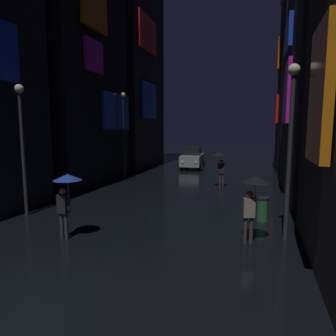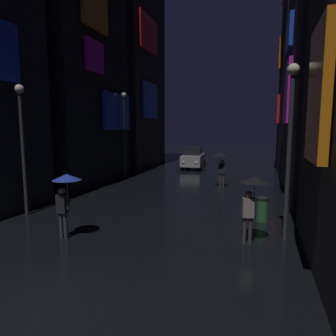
{
  "view_description": "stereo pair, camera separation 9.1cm",
  "coord_description": "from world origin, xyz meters",
  "px_view_note": "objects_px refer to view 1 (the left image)",
  "views": [
    {
      "loc": [
        4.1,
        -4.38,
        3.56
      ],
      "look_at": [
        0.0,
        9.01,
        1.69
      ],
      "focal_mm": 32.0,
      "sensor_mm": 36.0,
      "label": 1
    },
    {
      "loc": [
        4.19,
        -4.35,
        3.56
      ],
      "look_at": [
        0.0,
        9.01,
        1.69
      ],
      "focal_mm": 32.0,
      "sensor_mm": 36.0,
      "label": 2
    }
  ],
  "objects_px": {
    "pedestrian_far_right_black": "(220,160)",
    "pedestrian_near_crossing_black": "(253,191)",
    "pedestrian_midstreet_left_blue": "(66,188)",
    "streetlamp_right_near": "(291,132)",
    "streetlamp_left_near": "(22,134)",
    "trash_bin": "(262,209)",
    "car_distant": "(192,158)",
    "streetlamp_left_far": "(123,126)"
  },
  "relations": [
    {
      "from": "pedestrian_far_right_black",
      "to": "streetlamp_right_near",
      "type": "relative_size",
      "value": 0.39
    },
    {
      "from": "pedestrian_near_crossing_black",
      "to": "streetlamp_right_near",
      "type": "xyz_separation_m",
      "value": [
        1.03,
        0.64,
        1.76
      ]
    },
    {
      "from": "pedestrian_midstreet_left_blue",
      "to": "streetlamp_right_near",
      "type": "bearing_deg",
      "value": 16.29
    },
    {
      "from": "trash_bin",
      "to": "streetlamp_left_near",
      "type": "bearing_deg",
      "value": -167.91
    },
    {
      "from": "pedestrian_midstreet_left_blue",
      "to": "streetlamp_right_near",
      "type": "relative_size",
      "value": 0.39
    },
    {
      "from": "pedestrian_far_right_black",
      "to": "car_distant",
      "type": "distance_m",
      "value": 8.87
    },
    {
      "from": "streetlamp_left_far",
      "to": "pedestrian_midstreet_left_blue",
      "type": "bearing_deg",
      "value": -73.71
    },
    {
      "from": "pedestrian_midstreet_left_blue",
      "to": "streetlamp_left_far",
      "type": "xyz_separation_m",
      "value": [
        -3.26,
        11.16,
        2.04
      ]
    },
    {
      "from": "streetlamp_right_near",
      "to": "streetlamp_left_far",
      "type": "distance_m",
      "value": 13.58
    },
    {
      "from": "pedestrian_far_right_black",
      "to": "streetlamp_left_near",
      "type": "height_order",
      "value": "streetlamp_left_near"
    },
    {
      "from": "streetlamp_right_near",
      "to": "streetlamp_left_near",
      "type": "bearing_deg",
      "value": -178.98
    },
    {
      "from": "pedestrian_midstreet_left_blue",
      "to": "pedestrian_near_crossing_black",
      "type": "xyz_separation_m",
      "value": [
        5.71,
        1.33,
        0.0
      ]
    },
    {
      "from": "pedestrian_midstreet_left_blue",
      "to": "pedestrian_near_crossing_black",
      "type": "distance_m",
      "value": 5.87
    },
    {
      "from": "trash_bin",
      "to": "pedestrian_midstreet_left_blue",
      "type": "bearing_deg",
      "value": -147.94
    },
    {
      "from": "pedestrian_far_right_black",
      "to": "streetlamp_left_far",
      "type": "xyz_separation_m",
      "value": [
        -6.85,
        1.16,
        2.04
      ]
    },
    {
      "from": "streetlamp_left_near",
      "to": "streetlamp_left_far",
      "type": "height_order",
      "value": "streetlamp_left_far"
    },
    {
      "from": "pedestrian_midstreet_left_blue",
      "to": "trash_bin",
      "type": "distance_m",
      "value": 7.23
    },
    {
      "from": "pedestrian_midstreet_left_blue",
      "to": "trash_bin",
      "type": "bearing_deg",
      "value": 32.06
    },
    {
      "from": "pedestrian_far_right_black",
      "to": "pedestrian_near_crossing_black",
      "type": "bearing_deg",
      "value": -76.23
    },
    {
      "from": "streetlamp_left_near",
      "to": "streetlamp_left_far",
      "type": "relative_size",
      "value": 0.88
    },
    {
      "from": "trash_bin",
      "to": "streetlamp_right_near",
      "type": "bearing_deg",
      "value": -68.89
    },
    {
      "from": "trash_bin",
      "to": "pedestrian_near_crossing_black",
      "type": "bearing_deg",
      "value": -97.54
    },
    {
      "from": "pedestrian_near_crossing_black",
      "to": "streetlamp_left_far",
      "type": "height_order",
      "value": "streetlamp_left_far"
    },
    {
      "from": "pedestrian_midstreet_left_blue",
      "to": "car_distant",
      "type": "distance_m",
      "value": 18.14
    },
    {
      "from": "pedestrian_far_right_black",
      "to": "streetlamp_left_far",
      "type": "bearing_deg",
      "value": 170.41
    },
    {
      "from": "trash_bin",
      "to": "car_distant",
      "type": "bearing_deg",
      "value": 112.44
    },
    {
      "from": "pedestrian_midstreet_left_blue",
      "to": "car_distant",
      "type": "bearing_deg",
      "value": 89.63
    },
    {
      "from": "pedestrian_near_crossing_black",
      "to": "streetlamp_left_far",
      "type": "xyz_separation_m",
      "value": [
        -8.97,
        9.83,
        2.04
      ]
    },
    {
      "from": "pedestrian_far_right_black",
      "to": "trash_bin",
      "type": "bearing_deg",
      "value": -68.48
    },
    {
      "from": "streetlamp_left_far",
      "to": "trash_bin",
      "type": "relative_size",
      "value": 6.45
    },
    {
      "from": "pedestrian_near_crossing_black",
      "to": "streetlamp_right_near",
      "type": "bearing_deg",
      "value": 32.11
    },
    {
      "from": "streetlamp_left_near",
      "to": "streetlamp_right_near",
      "type": "distance_m",
      "value": 10.0
    },
    {
      "from": "pedestrian_midstreet_left_blue",
      "to": "streetlamp_left_near",
      "type": "height_order",
      "value": "streetlamp_left_near"
    },
    {
      "from": "streetlamp_left_far",
      "to": "streetlamp_right_near",
      "type": "bearing_deg",
      "value": -42.58
    },
    {
      "from": "pedestrian_midstreet_left_blue",
      "to": "streetlamp_right_near",
      "type": "distance_m",
      "value": 7.24
    },
    {
      "from": "streetlamp_right_near",
      "to": "streetlamp_left_far",
      "type": "height_order",
      "value": "streetlamp_left_far"
    },
    {
      "from": "car_distant",
      "to": "trash_bin",
      "type": "xyz_separation_m",
      "value": [
        5.92,
        -14.34,
        -0.46
      ]
    },
    {
      "from": "pedestrian_far_right_black",
      "to": "streetlamp_left_far",
      "type": "distance_m",
      "value": 7.24
    },
    {
      "from": "pedestrian_far_right_black",
      "to": "streetlamp_left_near",
      "type": "xyz_separation_m",
      "value": [
        -6.85,
        -8.21,
        1.64
      ]
    },
    {
      "from": "pedestrian_midstreet_left_blue",
      "to": "car_distant",
      "type": "xyz_separation_m",
      "value": [
        0.12,
        18.13,
        -0.74
      ]
    },
    {
      "from": "streetlamp_left_near",
      "to": "streetlamp_right_near",
      "type": "xyz_separation_m",
      "value": [
        10.0,
        0.18,
        0.11
      ]
    },
    {
      "from": "pedestrian_far_right_black",
      "to": "pedestrian_near_crossing_black",
      "type": "height_order",
      "value": "same"
    }
  ]
}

